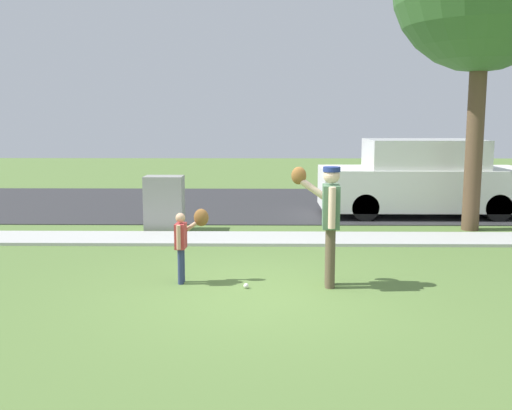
# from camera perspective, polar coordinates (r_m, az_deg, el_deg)

# --- Properties ---
(ground_plane) EXTENTS (48.00, 48.00, 0.00)m
(ground_plane) POSITION_cam_1_polar(r_m,az_deg,el_deg) (11.56, 0.75, -3.55)
(ground_plane) COLOR #567538
(sidewalk_strip) EXTENTS (36.00, 1.20, 0.06)m
(sidewalk_strip) POSITION_cam_1_polar(r_m,az_deg,el_deg) (11.65, 0.75, -3.31)
(sidewalk_strip) COLOR #B2B2AD
(sidewalk_strip) RESTS_ON ground
(road_surface) EXTENTS (36.00, 6.80, 0.02)m
(road_surface) POSITION_cam_1_polar(r_m,az_deg,el_deg) (16.58, 0.77, 0.16)
(road_surface) COLOR #2D2D30
(road_surface) RESTS_ON ground
(person_adult) EXTENTS (0.69, 0.67, 1.74)m
(person_adult) POSITION_cam_1_polar(r_m,az_deg,el_deg) (8.37, 7.05, -0.71)
(person_adult) COLOR brown
(person_adult) RESTS_ON ground
(person_child) EXTENTS (0.48, 0.40, 1.09)m
(person_child) POSITION_cam_1_polar(r_m,az_deg,el_deg) (8.61, -6.85, -3.03)
(person_child) COLOR navy
(person_child) RESTS_ON ground
(baseball) EXTENTS (0.07, 0.07, 0.07)m
(baseball) POSITION_cam_1_polar(r_m,az_deg,el_deg) (8.42, -0.98, -7.90)
(baseball) COLOR white
(baseball) RESTS_ON ground
(utility_cabinet) EXTENTS (0.82, 0.54, 1.18)m
(utility_cabinet) POSITION_cam_1_polar(r_m,az_deg,el_deg) (12.74, -8.95, 0.17)
(utility_cabinet) COLOR gray
(utility_cabinet) RESTS_ON ground
(parked_van_white) EXTENTS (5.00, 1.95, 1.88)m
(parked_van_white) POSITION_cam_1_polar(r_m,az_deg,el_deg) (15.01, 15.95, 2.40)
(parked_van_white) COLOR silver
(parked_van_white) RESTS_ON road_surface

